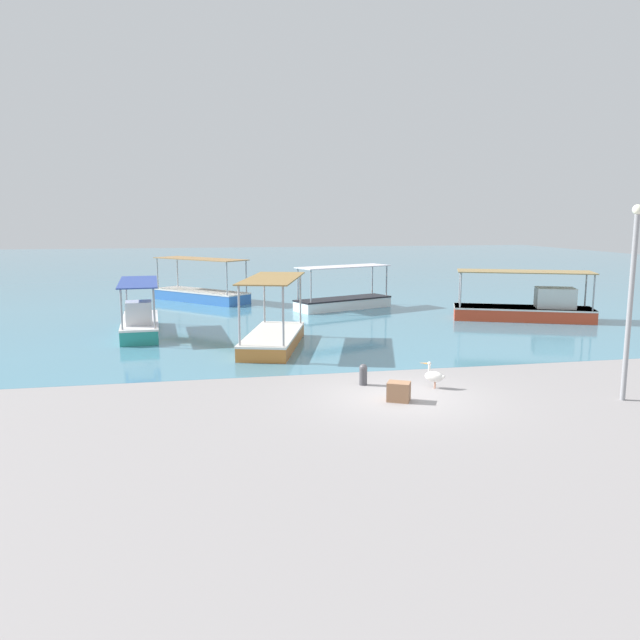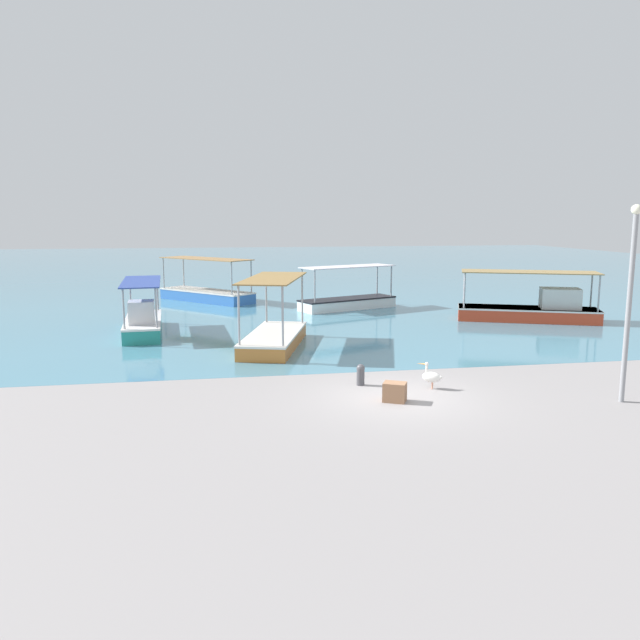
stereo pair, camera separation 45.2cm
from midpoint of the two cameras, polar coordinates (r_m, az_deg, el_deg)
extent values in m
plane|color=gray|center=(17.97, 6.75, -6.97)|extent=(120.00, 120.00, 0.00)
cube|color=teal|center=(64.82, -6.32, 4.81)|extent=(110.00, 90.00, 0.00)
cube|color=#346CBC|center=(38.72, -11.14, 2.18)|extent=(5.79, 6.04, 0.66)
cube|color=silver|center=(38.69, -11.15, 2.61)|extent=(5.84, 6.09, 0.08)
cylinder|color=#99999E|center=(37.03, -7.11, 3.96)|extent=(0.08, 0.08, 1.89)
cylinder|color=#99999E|center=(35.87, -8.87, 3.75)|extent=(0.08, 0.08, 1.89)
cylinder|color=#99999E|center=(41.36, -13.22, 4.34)|extent=(0.08, 0.08, 1.89)
cylinder|color=#99999E|center=(40.34, -14.95, 4.15)|extent=(0.08, 0.08, 1.89)
cube|color=#957147|center=(38.52, -11.24, 5.51)|extent=(5.72, 5.96, 0.05)
cube|color=#CC7330|center=(24.50, -4.83, -1.85)|extent=(3.25, 5.75, 0.58)
cube|color=silver|center=(24.45, -4.84, -1.28)|extent=(3.30, 5.80, 0.08)
cylinder|color=#99999E|center=(26.84, -5.60, 2.03)|extent=(0.08, 0.08, 2.12)
cylinder|color=#99999E|center=(26.59, -2.29, 2.00)|extent=(0.08, 0.08, 2.12)
cylinder|color=#99999E|center=(22.03, -7.99, 0.39)|extent=(0.08, 0.08, 2.12)
cylinder|color=#99999E|center=(21.73, -3.98, 0.34)|extent=(0.08, 0.08, 2.12)
cube|color=olive|center=(24.15, -4.91, 3.82)|extent=(3.29, 5.59, 0.05)
cube|color=teal|center=(28.42, -16.55, -0.59)|extent=(1.86, 5.62, 0.64)
cube|color=silver|center=(28.37, -16.58, -0.03)|extent=(1.90, 5.66, 0.08)
cylinder|color=#99999E|center=(30.78, -17.69, 2.22)|extent=(0.08, 0.08, 1.62)
cylinder|color=#99999E|center=(30.74, -15.38, 2.32)|extent=(0.08, 0.08, 1.62)
cylinder|color=#99999E|center=(25.79, -18.18, 0.90)|extent=(0.08, 0.08, 1.62)
cylinder|color=#99999E|center=(25.75, -15.42, 1.02)|extent=(0.08, 0.08, 1.62)
cube|color=#2C428C|center=(28.16, -16.74, 3.35)|extent=(1.94, 5.43, 0.05)
cube|color=silver|center=(27.07, -16.69, 0.64)|extent=(1.11, 1.14, 0.96)
cube|color=white|center=(34.83, 1.76, 1.53)|extent=(5.80, 3.59, 0.61)
cube|color=black|center=(34.80, 1.76, 1.96)|extent=(5.85, 3.64, 0.08)
cylinder|color=#99999E|center=(32.73, -1.24, 3.09)|extent=(0.08, 0.08, 1.73)
cylinder|color=#99999E|center=(33.83, -2.42, 3.29)|extent=(0.08, 0.08, 1.73)
cylinder|color=#99999E|center=(35.73, 5.74, 3.57)|extent=(0.08, 0.08, 1.73)
cylinder|color=#99999E|center=(36.74, 4.45, 3.75)|extent=(0.08, 0.08, 1.73)
cube|color=silver|center=(34.62, 1.78, 4.91)|extent=(5.65, 3.61, 0.05)
cube|color=red|center=(32.54, 17.65, 0.58)|extent=(6.89, 4.28, 0.65)
cube|color=silver|center=(32.50, 17.67, 1.07)|extent=(6.94, 4.33, 0.08)
cylinder|color=#99999E|center=(31.32, 12.33, 2.68)|extent=(0.08, 0.08, 1.74)
cylinder|color=#99999E|center=(33.01, 12.27, 3.01)|extent=(0.08, 0.08, 1.74)
cylinder|color=#99999E|center=(32.08, 23.39, 2.28)|extent=(0.08, 0.08, 1.74)
cylinder|color=#99999E|center=(33.72, 22.78, 2.63)|extent=(0.08, 0.08, 1.74)
cube|color=olive|center=(32.30, 17.83, 4.24)|extent=(6.74, 4.30, 0.05)
cube|color=silver|center=(32.64, 20.33, 1.92)|extent=(2.19, 1.93, 0.99)
cylinder|color=#E0997A|center=(18.89, 9.75, -5.89)|extent=(0.03, 0.03, 0.22)
cylinder|color=#E0997A|center=(18.98, 9.82, -5.82)|extent=(0.03, 0.03, 0.22)
ellipsoid|color=white|center=(18.88, 9.72, -5.12)|extent=(0.62, 0.55, 0.32)
ellipsoid|color=white|center=(18.82, 10.47, -5.13)|extent=(0.20, 0.19, 0.10)
cylinder|color=white|center=(18.86, 9.28, -4.42)|extent=(0.07, 0.07, 0.26)
sphere|color=white|center=(18.82, 9.30, -3.94)|extent=(0.11, 0.11, 0.11)
cone|color=#E5933F|center=(18.86, 8.81, -3.93)|extent=(0.28, 0.22, 0.06)
cylinder|color=gray|center=(18.86, 25.85, 0.90)|extent=(0.14, 0.14, 5.13)
sphere|color=#EAEACC|center=(18.70, 26.43, 9.03)|extent=(0.28, 0.28, 0.28)
cylinder|color=#47474C|center=(19.03, 3.29, -5.22)|extent=(0.24, 0.24, 0.49)
sphere|color=#4C4C51|center=(18.96, 3.30, -4.41)|extent=(0.25, 0.25, 0.25)
cube|color=#926749|center=(17.47, 6.47, -6.52)|extent=(0.76, 0.69, 0.54)
camera|label=1|loc=(0.23, -90.57, -0.09)|focal=35.00mm
camera|label=2|loc=(0.23, 89.43, 0.09)|focal=35.00mm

